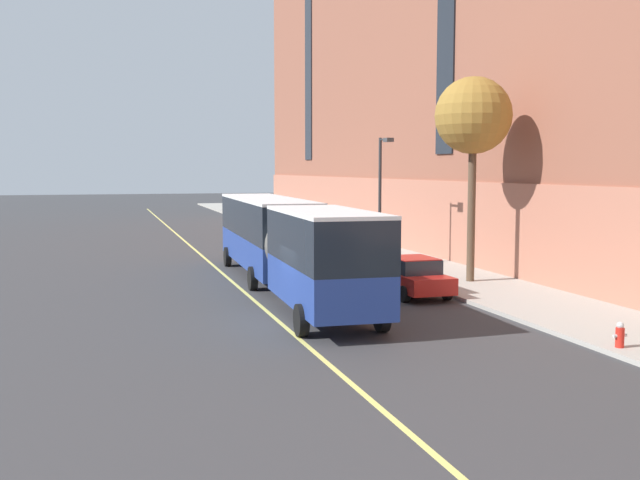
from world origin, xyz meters
TOP-DOWN VIEW (x-y plane):
  - ground_plane at (0.00, 0.00)m, footprint 260.00×260.00m
  - sidewalk at (9.29, 3.00)m, footprint 4.83×160.00m
  - city_bus at (1.03, 6.67)m, footprint 3.42×20.50m
  - parked_car_red_1 at (5.59, 3.96)m, footprint 2.04×4.70m
  - parked_car_white_3 at (5.56, 26.05)m, footprint 2.08×4.46m
  - street_tree_mid_block at (9.21, 5.89)m, footprint 3.31×3.31m
  - street_lamp at (7.48, 12.24)m, footprint 0.36×1.48m
  - fire_hydrant at (7.38, -6.32)m, footprint 0.42×0.24m
  - lane_centerline at (-0.68, 3.00)m, footprint 0.16×140.00m

SIDE VIEW (x-z plane):
  - ground_plane at x=0.00m, z-range 0.00..0.00m
  - lane_centerline at x=-0.68m, z-range 0.00..0.01m
  - sidewalk at x=9.29m, z-range 0.00..0.15m
  - fire_hydrant at x=7.38m, z-range 0.13..0.85m
  - parked_car_white_3 at x=5.56m, z-range 0.00..1.56m
  - parked_car_red_1 at x=5.59m, z-range 0.00..1.56m
  - city_bus at x=1.03m, z-range 0.29..4.00m
  - street_lamp at x=7.48m, z-range 0.91..7.38m
  - street_tree_mid_block at x=9.21m, z-range 2.83..11.68m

